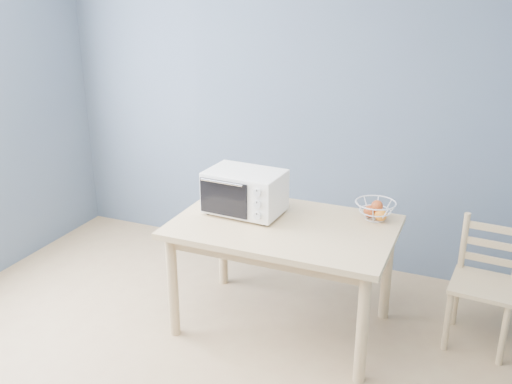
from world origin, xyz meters
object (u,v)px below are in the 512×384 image
at_px(dining_table, 283,239).
at_px(dining_chair, 484,285).
at_px(toaster_oven, 242,191).
at_px(fruit_basket, 376,210).

xyz_separation_m(dining_table, dining_chair, (1.23, 0.33, -0.24)).
height_order(dining_table, dining_chair, dining_chair).
bearing_deg(toaster_oven, fruit_basket, 18.55).
height_order(toaster_oven, fruit_basket, toaster_oven).
distance_m(dining_table, fruit_basket, 0.63).
height_order(fruit_basket, dining_chair, fruit_basket).
relative_size(fruit_basket, dining_chair, 0.34).
bearing_deg(dining_chair, toaster_oven, -166.15).
height_order(dining_table, fruit_basket, fruit_basket).
bearing_deg(toaster_oven, dining_table, -9.96).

